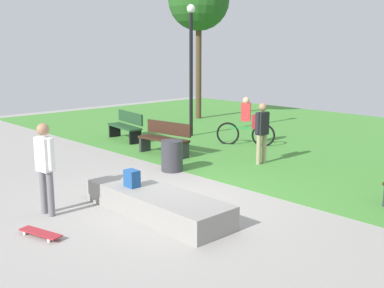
% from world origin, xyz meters
% --- Properties ---
extents(ground_plane, '(28.00, 28.00, 0.00)m').
position_xyz_m(ground_plane, '(0.00, 0.00, 0.00)').
color(ground_plane, '#9E9993').
extents(grass_lawn, '(26.60, 12.38, 0.01)m').
position_xyz_m(grass_lawn, '(0.00, 7.81, 0.00)').
color(grass_lawn, '#478C38').
rests_on(grass_lawn, ground_plane).
extents(concrete_ledge, '(3.13, 0.97, 0.42)m').
position_xyz_m(concrete_ledge, '(0.43, -0.71, 0.21)').
color(concrete_ledge, gray).
rests_on(concrete_ledge, ground_plane).
extents(backpack_on_ledge, '(0.29, 0.21, 0.32)m').
position_xyz_m(backpack_on_ledge, '(-0.11, -0.84, 0.58)').
color(backpack_on_ledge, '#1E4C8C').
rests_on(backpack_on_ledge, concrete_ledge).
extents(skater_performing_trick, '(0.43, 0.24, 1.67)m').
position_xyz_m(skater_performing_trick, '(-0.88, -2.15, 0.98)').
color(skater_performing_trick, slate).
rests_on(skater_performing_trick, ground_plane).
extents(skateboard_by_ledge, '(0.82, 0.40, 0.08)m').
position_xyz_m(skateboard_by_ledge, '(-0.02, -2.71, 0.06)').
color(skateboard_by_ledge, '#A5262D').
rests_on(skateboard_by_ledge, ground_plane).
extents(park_bench_near_path, '(1.65, 0.67, 0.91)m').
position_xyz_m(park_bench_near_path, '(-3.15, 2.53, 0.48)').
color(park_bench_near_path, '#331E14').
rests_on(park_bench_near_path, ground_plane).
extents(park_bench_center_lawn, '(1.65, 0.70, 0.91)m').
position_xyz_m(park_bench_center_lawn, '(-5.61, 2.96, 0.48)').
color(park_bench_center_lawn, '#1E4223').
rests_on(park_bench_center_lawn, ground_plane).
extents(tree_slender_maple, '(2.51, 2.51, 6.15)m').
position_xyz_m(tree_slender_maple, '(-7.44, 8.02, 4.86)').
color(tree_slender_maple, '#4C3823').
rests_on(tree_slender_maple, grass_lawn).
extents(lamp_post, '(0.28, 0.28, 4.34)m').
position_xyz_m(lamp_post, '(-4.71, 5.02, 2.63)').
color(lamp_post, black).
rests_on(lamp_post, ground_plane).
extents(trash_bin, '(0.53, 0.53, 0.75)m').
position_xyz_m(trash_bin, '(-1.65, 1.49, 0.38)').
color(trash_bin, '#333338').
rests_on(trash_bin, ground_plane).
extents(pedestrian_with_backpack, '(0.35, 0.43, 1.59)m').
position_xyz_m(pedestrian_with_backpack, '(-0.63, 3.64, 0.94)').
color(pedestrian_with_backpack, tan).
rests_on(pedestrian_with_backpack, ground_plane).
extents(cyclist_on_bicycle, '(1.56, 1.03, 1.52)m').
position_xyz_m(cyclist_on_bicycle, '(-2.44, 5.18, 0.63)').
color(cyclist_on_bicycle, black).
rests_on(cyclist_on_bicycle, ground_plane).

